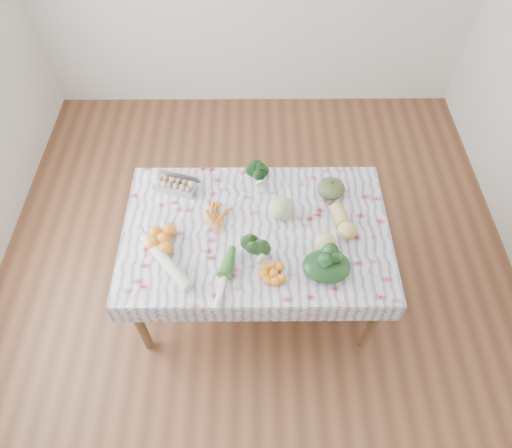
# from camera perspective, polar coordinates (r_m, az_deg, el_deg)

# --- Properties ---
(ground) EXTENTS (4.50, 4.50, 0.00)m
(ground) POSITION_cam_1_polar(r_m,az_deg,el_deg) (3.47, 0.00, -8.11)
(ground) COLOR brown
(ground) RESTS_ON ground
(dining_table) EXTENTS (1.60, 1.00, 0.75)m
(dining_table) POSITION_cam_1_polar(r_m,az_deg,el_deg) (2.90, 0.00, -1.68)
(dining_table) COLOR brown
(dining_table) RESTS_ON ground
(tablecloth) EXTENTS (1.66, 1.06, 0.01)m
(tablecloth) POSITION_cam_1_polar(r_m,az_deg,el_deg) (2.83, 0.00, -0.77)
(tablecloth) COLOR silver
(tablecloth) RESTS_ON dining_table
(egg_carton) EXTENTS (0.30, 0.18, 0.07)m
(egg_carton) POSITION_cam_1_polar(r_m,az_deg,el_deg) (3.05, -10.12, 4.70)
(egg_carton) COLOR #969692
(egg_carton) RESTS_ON tablecloth
(carrot_bunch) EXTENTS (0.23, 0.22, 0.04)m
(carrot_bunch) POSITION_cam_1_polar(r_m,az_deg,el_deg) (2.87, -4.55, 0.81)
(carrot_bunch) COLOR orange
(carrot_bunch) RESTS_ON tablecloth
(kale_bunch) EXTENTS (0.19, 0.18, 0.14)m
(kale_bunch) POSITION_cam_1_polar(r_m,az_deg,el_deg) (3.02, 0.20, 6.08)
(kale_bunch) COLOR black
(kale_bunch) RESTS_ON tablecloth
(kabocha_squash) EXTENTS (0.22, 0.22, 0.12)m
(kabocha_squash) POSITION_cam_1_polar(r_m,az_deg,el_deg) (3.00, 9.37, 4.41)
(kabocha_squash) COLOR #46572F
(kabocha_squash) RESTS_ON tablecloth
(cabbage) EXTENTS (0.16, 0.16, 0.16)m
(cabbage) POSITION_cam_1_polar(r_m,az_deg,el_deg) (2.84, 3.15, 2.01)
(cabbage) COLOR #ADBC7E
(cabbage) RESTS_ON tablecloth
(butternut_squash) EXTENTS (0.17, 0.27, 0.12)m
(butternut_squash) POSITION_cam_1_polar(r_m,az_deg,el_deg) (2.85, 10.86, 0.37)
(butternut_squash) COLOR tan
(butternut_squash) RESTS_ON tablecloth
(orange_cluster) EXTENTS (0.29, 0.29, 0.09)m
(orange_cluster) POSITION_cam_1_polar(r_m,az_deg,el_deg) (2.79, -11.45, -1.85)
(orange_cluster) COLOR orange
(orange_cluster) RESTS_ON tablecloth
(broccoli) EXTENTS (0.23, 0.23, 0.12)m
(broccoli) POSITION_cam_1_polar(r_m,az_deg,el_deg) (2.66, -0.26, -3.48)
(broccoli) COLOR #21441B
(broccoli) RESTS_ON tablecloth
(mandarin_cluster) EXTENTS (0.21, 0.21, 0.06)m
(mandarin_cluster) POSITION_cam_1_polar(r_m,az_deg,el_deg) (2.62, 2.21, -6.12)
(mandarin_cluster) COLOR orange
(mandarin_cluster) RESTS_ON tablecloth
(grapefruit) EXTENTS (0.13, 0.13, 0.12)m
(grapefruit) POSITION_cam_1_polar(r_m,az_deg,el_deg) (2.73, 8.68, -2.32)
(grapefruit) COLOR #C2C46A
(grapefruit) RESTS_ON tablecloth
(spinach_bag) EXTENTS (0.34, 0.31, 0.12)m
(spinach_bag) POSITION_cam_1_polar(r_m,az_deg,el_deg) (2.64, 8.81, -5.22)
(spinach_bag) COLOR black
(spinach_bag) RESTS_ON tablecloth
(daikon) EXTENTS (0.36, 0.41, 0.07)m
(daikon) POSITION_cam_1_polar(r_m,az_deg,el_deg) (2.71, -11.23, -4.59)
(daikon) COLOR beige
(daikon) RESTS_ON tablecloth
(leek) EXTENTS (0.12, 0.39, 0.04)m
(leek) POSITION_cam_1_polar(r_m,az_deg,el_deg) (2.62, -4.01, -6.90)
(leek) COLOR white
(leek) RESTS_ON tablecloth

